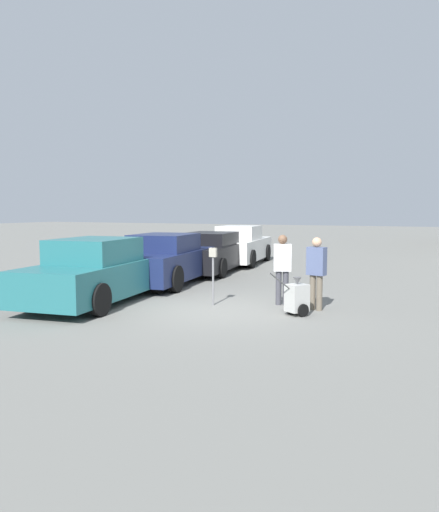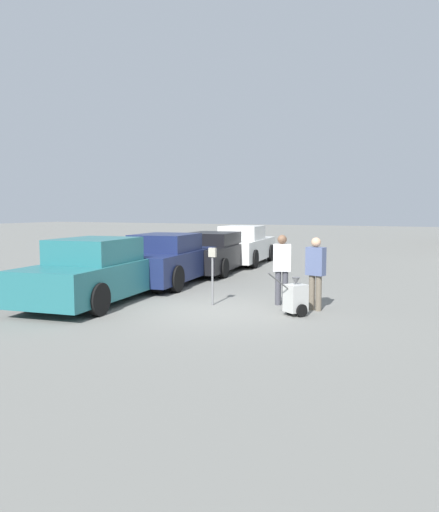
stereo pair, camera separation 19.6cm
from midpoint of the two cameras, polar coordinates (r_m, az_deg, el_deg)
ground_plane at (r=11.61m, az=-0.52°, el=-6.15°), size 120.00×120.00×0.00m
parked_car_teal at (r=12.84m, az=-13.22°, el=-1.83°), size 2.44×5.10×1.60m
parked_car_navy at (r=15.61m, az=-5.56°, el=-0.48°), size 2.45×5.03×1.56m
parked_car_black at (r=18.55m, az=-0.34°, el=0.36°), size 2.44×5.47×1.46m
parked_car_white at (r=21.17m, az=2.98°, el=1.13°), size 2.32×4.88×1.62m
parking_meter at (r=12.02m, az=-0.35°, el=-1.08°), size 0.18×0.09×1.39m
person_worker at (r=12.14m, az=7.60°, el=-1.05°), size 0.47×0.35×1.71m
person_supervisor at (r=11.61m, az=11.40°, el=-1.48°), size 0.46×0.31×1.68m
equipment_cart at (r=11.07m, az=9.19°, el=-4.76°), size 0.71×0.93×1.00m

